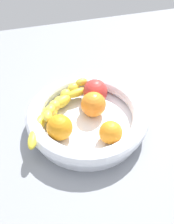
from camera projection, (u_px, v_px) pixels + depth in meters
kitchen_counter at (87, 130)px, 73.03cm from camera, size 120.00×120.00×3.00cm
fruit_bowl at (87, 118)px, 69.63cm from camera, size 31.25×31.25×6.38cm
banana_draped_left at (62, 100)px, 71.62cm from camera, size 14.79×13.76×5.40cm
banana_draped_right at (52, 113)px, 68.91cm from camera, size 19.03×18.27×3.93cm
orange_front at (60, 127)px, 64.16cm from camera, size 6.36×6.36×6.36cm
orange_mid_left at (93, 104)px, 69.72cm from camera, size 6.61×6.61×6.61cm
orange_mid_right at (111, 132)px, 63.52cm from camera, size 5.63×5.63×5.63cm
tomato_red at (95, 92)px, 73.28cm from camera, size 6.72×6.72×6.72cm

